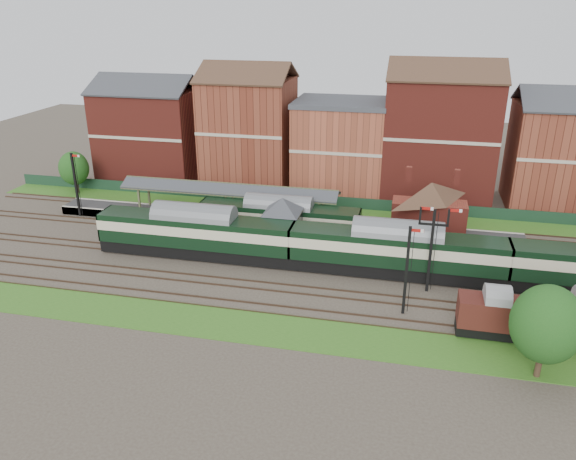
% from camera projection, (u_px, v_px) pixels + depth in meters
% --- Properties ---
extents(ground, '(160.00, 160.00, 0.00)m').
position_uv_depth(ground, '(304.00, 267.00, 56.49)').
color(ground, '#473D33').
rests_on(ground, ground).
extents(grass_back, '(90.00, 4.50, 0.06)m').
position_uv_depth(grass_back, '(329.00, 212.00, 70.92)').
color(grass_back, '#2D6619').
rests_on(grass_back, ground).
extents(grass_front, '(90.00, 5.00, 0.06)m').
position_uv_depth(grass_front, '(276.00, 330.00, 45.65)').
color(grass_front, '#2D6619').
rests_on(grass_front, ground).
extents(fence, '(90.00, 0.12, 1.50)m').
position_uv_depth(fence, '(331.00, 202.00, 72.45)').
color(fence, '#193823').
rests_on(fence, ground).
extents(platform, '(55.00, 3.40, 1.00)m').
position_uv_depth(platform, '(279.00, 223.00, 66.11)').
color(platform, '#2D2D2D').
rests_on(platform, ground).
extents(signal_box, '(5.40, 5.40, 6.00)m').
position_uv_depth(signal_box, '(283.00, 223.00, 58.82)').
color(signal_box, '#5C684A').
rests_on(signal_box, ground).
extents(brick_hut, '(3.20, 2.64, 2.94)m').
position_uv_depth(brick_hut, '(358.00, 247.00, 57.95)').
color(brick_hut, maroon).
rests_on(brick_hut, ground).
extents(station_building, '(8.10, 8.10, 5.90)m').
position_uv_depth(station_building, '(429.00, 206.00, 61.35)').
color(station_building, maroon).
rests_on(station_building, platform).
extents(canopy, '(26.00, 3.89, 4.08)m').
position_uv_depth(canopy, '(229.00, 187.00, 65.78)').
color(canopy, '#4D5435').
rests_on(canopy, platform).
extents(semaphore_bracket, '(3.60, 0.25, 8.18)m').
position_uv_depth(semaphore_bracket, '(432.00, 245.00, 50.03)').
color(semaphore_bracket, black).
rests_on(semaphore_bracket, ground).
extents(semaphore_platform_end, '(1.23, 0.25, 8.00)m').
position_uv_depth(semaphore_platform_end, '(76.00, 184.00, 68.22)').
color(semaphore_platform_end, black).
rests_on(semaphore_platform_end, ground).
extents(semaphore_siding, '(1.23, 0.25, 8.00)m').
position_uv_depth(semaphore_siding, '(407.00, 269.00, 46.56)').
color(semaphore_siding, black).
rests_on(semaphore_siding, ground).
extents(town_backdrop, '(69.00, 10.00, 16.00)m').
position_uv_depth(town_backdrop, '(339.00, 142.00, 76.43)').
color(town_backdrop, maroon).
rests_on(town_backdrop, ground).
extents(dmu_train, '(61.35, 3.22, 4.71)m').
position_uv_depth(dmu_train, '(396.00, 250.00, 53.63)').
color(dmu_train, black).
rests_on(dmu_train, ground).
extents(platform_railcar, '(18.03, 2.84, 4.15)m').
position_uv_depth(platform_railcar, '(279.00, 218.00, 62.28)').
color(platform_railcar, black).
rests_on(platform_railcar, ground).
extents(goods_van_a, '(5.66, 2.45, 3.43)m').
position_uv_depth(goods_van_a, '(495.00, 314.00, 44.16)').
color(goods_van_a, black).
rests_on(goods_van_a, ground).
extents(tree_far, '(4.90, 4.90, 7.15)m').
position_uv_depth(tree_far, '(547.00, 324.00, 38.38)').
color(tree_far, '#382619').
rests_on(tree_far, ground).
extents(tree_back, '(4.02, 4.02, 5.87)m').
position_uv_depth(tree_back, '(74.00, 168.00, 76.74)').
color(tree_back, '#382619').
rests_on(tree_back, ground).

